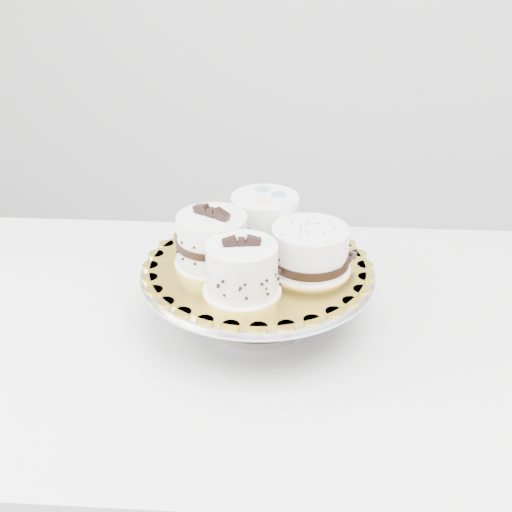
% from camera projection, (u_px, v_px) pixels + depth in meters
% --- Properties ---
extents(table, '(1.23, 0.92, 0.75)m').
position_uv_depth(table, '(238.00, 366.00, 1.10)').
color(table, silver).
rests_on(table, floor).
extents(cake_stand, '(0.37, 0.37, 0.10)m').
position_uv_depth(cake_stand, '(258.00, 284.00, 1.03)').
color(cake_stand, gray).
rests_on(cake_stand, table).
extents(cake_board, '(0.37, 0.37, 0.01)m').
position_uv_depth(cake_board, '(258.00, 266.00, 1.02)').
color(cake_board, gold).
rests_on(cake_board, cake_stand).
extents(cake_swirl, '(0.13, 0.13, 0.09)m').
position_uv_depth(cake_swirl, '(242.00, 270.00, 0.93)').
color(cake_swirl, white).
rests_on(cake_swirl, cake_board).
extents(cake_banded, '(0.14, 0.14, 0.10)m').
position_uv_depth(cake_banded, '(212.00, 242.00, 1.00)').
color(cake_banded, white).
rests_on(cake_banded, cake_board).
extents(cake_dots, '(0.14, 0.14, 0.08)m').
position_uv_depth(cake_dots, '(265.00, 219.00, 1.07)').
color(cake_dots, white).
rests_on(cake_dots, cake_board).
extents(cake_ribbon, '(0.15, 0.15, 0.07)m').
position_uv_depth(cake_ribbon, '(311.00, 250.00, 0.99)').
color(cake_ribbon, white).
rests_on(cake_ribbon, cake_board).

